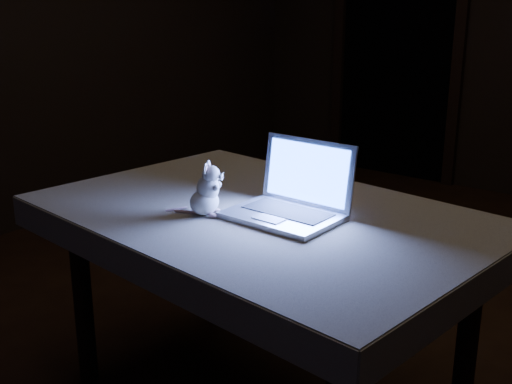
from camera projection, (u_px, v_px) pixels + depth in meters
The scene contains 7 objects.
floor at pixel (350, 345), 2.58m from camera, with size 5.00×5.00×0.00m, color black.
left_wall at pixel (4, 5), 3.53m from camera, with size 0.04×5.00×2.60m, color black.
doorway at pixel (398, 35), 4.79m from camera, with size 1.06×0.36×2.13m, color black, non-canonical shape.
table at pixel (261, 313), 2.10m from camera, with size 1.30×0.84×0.70m, color black, non-canonical shape.
tablecloth at pixel (233, 221), 2.04m from camera, with size 1.40×0.94×0.10m, color #BEB59F, non-canonical shape.
laptop at pixel (283, 183), 1.88m from camera, with size 0.33×0.29×0.22m, color #B8B8BE, non-canonical shape.
plush_mouse at pixel (204, 189), 1.93m from camera, with size 0.12×0.12×0.16m, color silver, non-canonical shape.
Camera 1 is at (1.12, -2.03, 1.34)m, focal length 45.00 mm.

